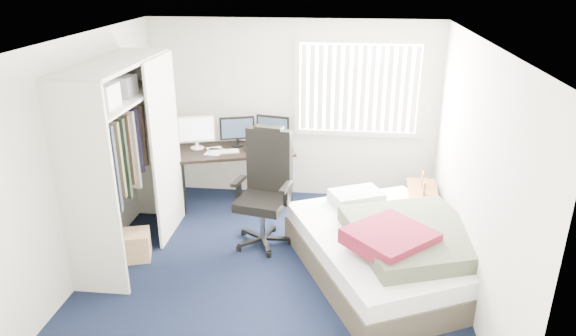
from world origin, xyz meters
The scene contains 10 objects.
ground centered at (0.00, 0.00, 0.00)m, with size 4.20×4.20×0.00m, color black.
room_shell centered at (0.00, 0.00, 1.51)m, with size 4.20×4.20×4.20m.
window_assembly centered at (0.90, 2.04, 1.60)m, with size 1.72×0.09×1.32m.
closet centered at (-1.67, 0.27, 1.35)m, with size 0.64×1.84×2.22m.
desk centered at (-0.77, 1.75, 0.81)m, with size 1.74×1.18×1.24m.
office_chair centered at (-0.18, 0.66, 0.54)m, with size 0.78×0.78×1.41m.
footstool centered at (-0.42, 1.85, 0.21)m, with size 0.37×0.32×0.27m.
nightstand centered at (1.75, 1.29, 0.43)m, with size 0.41×0.75×0.68m.
bed centered at (1.28, 0.09, 0.30)m, with size 2.41×2.68×0.72m.
pine_box centered at (-1.65, 0.07, 0.16)m, with size 0.43×0.32×0.32m, color tan.
Camera 1 is at (0.71, -4.82, 3.16)m, focal length 32.00 mm.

